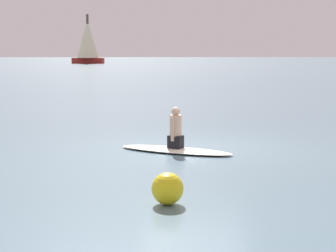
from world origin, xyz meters
The scene contains 5 objects.
ground_plane centered at (0.00, 0.00, 0.00)m, with size 400.00×400.00×0.00m, color slate.
surfboard centered at (-0.41, 0.45, 0.05)m, with size 2.76×0.80×0.09m, color silver.
person_paddler centered at (-0.41, 0.45, 0.51)m, with size 0.39×0.39×0.94m.
sailboat_near_right centered at (94.29, 11.21, 4.09)m, with size 4.68×5.85×8.73m.
buoy_marker centered at (-5.06, 0.82, 0.24)m, with size 0.48×0.48×0.48m, color yellow.
Camera 1 is at (-13.75, 1.16, 2.29)m, focal length 63.78 mm.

